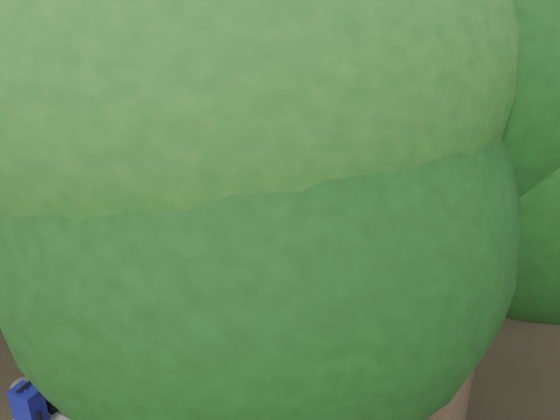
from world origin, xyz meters
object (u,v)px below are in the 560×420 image
Objects in this scene: backpack_right_d at (171,382)px; lone_suitcase_on_sand at (391,175)px; backpack_right_c at (158,388)px; duffel_right_khaki at (208,355)px; backpack_left_b at (48,388)px; backpack_left_c at (89,361)px; suitcase_on_boardwalk at (107,347)px; backpack_left_d at (145,322)px; backpack_left_a at (29,406)px; sun_lounger at (498,171)px; kayak at (329,141)px.

backpack_right_d is 10.88m from lone_suitcase_on_sand.
backpack_right_c is 0.26m from backpack_right_d.
duffel_right_khaki is at bearing 68.15° from backpack_right_d.
backpack_left_c is at bearing 78.04° from backpack_left_b.
backpack_left_c reaches higher than backpack_right_c.
suitcase_on_boardwalk reaches higher than lone_suitcase_on_sand.
suitcase_on_boardwalk is at bearing -79.49° from backpack_left_d.
backpack_left_d is 0.79× the size of backpack_right_d.
backpack_left_a is 12.49m from lone_suitcase_on_sand.
sun_lounger is at bearing 68.75° from suitcase_on_boardwalk.
suitcase_on_boardwalk is at bearing 76.73° from backpack_left_c.
backpack_right_c is at bearing -16.55° from suitcase_on_boardwalk.
backpack_left_c is at bearing -95.60° from kayak.
lone_suitcase_on_sand is at bearing 79.27° from duffel_right_khaki.
lone_suitcase_on_sand is at bearing 70.27° from backpack_right_d.
backpack_left_c is 11.36m from lone_suitcase_on_sand.
backpack_left_a is 1.13× the size of backpack_left_b.
duffel_right_khaki is (1.56, 2.08, -0.14)m from backpack_left_b.
backpack_right_c is at bearing -90.12° from kayak.
backpack_right_d is at bearing -7.10° from suitcase_on_boardwalk.
backpack_right_c is at bearing 37.20° from backpack_left_a.
backpack_right_d is 14.18m from kayak.
lone_suitcase_on_sand is at bearing 82.81° from backpack_left_b.
backpack_left_c reaches higher than suitcase_on_boardwalk.
backpack_right_d is (1.44, 1.56, -0.08)m from backpack_left_a.
lone_suitcase_on_sand reaches higher than duffel_right_khaki.
duffel_right_khaki is 0.96× the size of suitcase_on_boardwalk.
backpack_left_b is 15.01m from sun_lounger.
sun_lounger reaches higher than duffel_right_khaki.
sun_lounger is (4.11, 12.27, -0.08)m from backpack_left_d.
backpack_left_b is 12.09m from lone_suitcase_on_sand.
suitcase_on_boardwalk reaches higher than duffel_right_khaki.
backpack_left_d reaches higher than kayak.
suitcase_on_boardwalk is 13.83m from sun_lounger.
backpack_left_b reaches higher than duffel_right_khaki.
sun_lounger is (2.54, 12.36, -0.04)m from duffel_right_khaki.
duffel_right_khaki is 0.19× the size of kayak.
backpack_left_d is 1.87m from backpack_right_d.
suitcase_on_boardwalk is (0.02, -0.95, 0.08)m from backpack_left_d.
backpack_right_c is 0.21× the size of kayak.
backpack_left_d is at bearing -86.60° from sun_lounger.
kayak is (-2.43, 15.20, -0.33)m from backpack_left_a.
backpack_right_d is 13.54m from sun_lounger.
kayak is (-3.87, 13.64, -0.24)m from backpack_right_d.
backpack_left_c is 1.33× the size of suitcase_on_boardwalk.
backpack_right_d is at bearing -10.87° from backpack_left_c.
backpack_right_c is at bearing -20.28° from backpack_left_c.
backpack_left_a reaches higher than backpack_left_d.
sun_lounger is (2.84, 2.42, -0.10)m from lone_suitcase_on_sand.
backpack_right_c is at bearing -105.22° from duffel_right_khaki.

